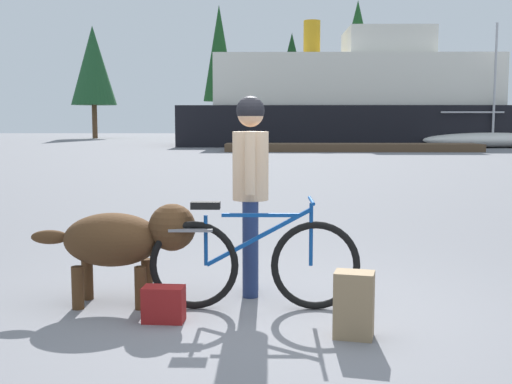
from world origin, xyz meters
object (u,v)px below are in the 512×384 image
(bicycle, at_px, (253,262))
(person_cyclist, at_px, (251,175))
(backpack, at_px, (354,305))
(dog, at_px, (125,239))
(handbag_pannier, at_px, (164,304))
(sailboat_moored, at_px, (492,140))
(ferry_boat, at_px, (353,103))

(bicycle, height_order, person_cyclist, person_cyclist)
(backpack, bearing_deg, person_cyclist, 123.34)
(bicycle, height_order, dog, bicycle)
(bicycle, distance_m, dog, 1.11)
(handbag_pannier, xyz_separation_m, sailboat_moored, (14.41, 33.41, 0.34))
(backpack, distance_m, handbag_pannier, 1.47)
(dog, bearing_deg, handbag_pannier, -50.26)
(person_cyclist, height_order, handbag_pannier, person_cyclist)
(sailboat_moored, bearing_deg, handbag_pannier, -113.33)
(bicycle, xyz_separation_m, person_cyclist, (-0.03, 0.48, 0.68))
(sailboat_moored, bearing_deg, backpack, -111.04)
(dog, distance_m, backpack, 2.03)
(dog, xyz_separation_m, handbag_pannier, (0.40, -0.48, -0.42))
(ferry_boat, bearing_deg, dog, -100.75)
(bicycle, distance_m, handbag_pannier, 0.82)
(dog, bearing_deg, ferry_boat, 79.25)
(person_cyclist, height_order, sailboat_moored, sailboat_moored)
(bicycle, height_order, backpack, bicycle)
(person_cyclist, xyz_separation_m, handbag_pannier, (-0.66, -0.83, -0.94))
(person_cyclist, bearing_deg, dog, -161.91)
(person_cyclist, distance_m, handbag_pannier, 1.41)
(backpack, height_order, sailboat_moored, sailboat_moored)
(person_cyclist, distance_m, sailboat_moored, 35.37)
(person_cyclist, distance_m, dog, 1.23)
(person_cyclist, height_order, backpack, person_cyclist)
(bicycle, bearing_deg, handbag_pannier, -153.24)
(handbag_pannier, distance_m, ferry_boat, 38.57)
(bicycle, xyz_separation_m, backpack, (0.74, -0.69, -0.16))
(backpack, relative_size, sailboat_moored, 0.06)
(backpack, relative_size, ferry_boat, 0.02)
(dog, relative_size, handbag_pannier, 4.37)
(dog, distance_m, handbag_pannier, 0.75)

